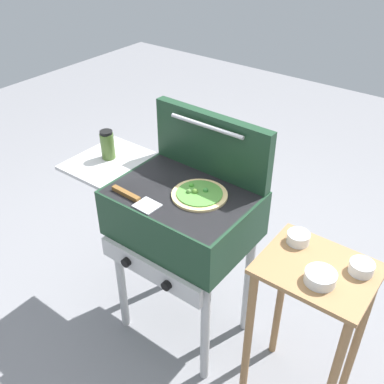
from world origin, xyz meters
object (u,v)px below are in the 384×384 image
spatula (135,198)px  grill (181,217)px  topping_bowl_far (320,278)px  prep_table (309,310)px  topping_bowl_middle (298,238)px  topping_bowl_near (361,268)px  pizza_veggie (199,194)px  sauce_jar (107,145)px

spatula → grill: bearing=55.8°
topping_bowl_far → prep_table: bearing=117.0°
topping_bowl_middle → topping_bowl_near: bearing=-3.2°
grill → spatula: size_ratio=3.66×
pizza_veggie → sauce_jar: bearing=-179.9°
spatula → topping_bowl_near: (0.93, 0.25, -0.07)m
spatula → topping_bowl_far: spatula is taller
pizza_veggie → topping_bowl_middle: pizza_veggie is taller
pizza_veggie → topping_bowl_near: pizza_veggie is taller
pizza_veggie → prep_table: size_ratio=0.31×
sauce_jar → topping_bowl_far: bearing=-4.1°
prep_table → topping_bowl_middle: (-0.13, 0.09, 0.26)m
grill → prep_table: grill is taller
topping_bowl_middle → prep_table: bearing=-34.2°
sauce_jar → spatula: sauce_jar is taller
spatula → topping_bowl_middle: bearing=21.9°
grill → topping_bowl_near: grill is taller
topping_bowl_far → sauce_jar: bearing=175.9°
grill → pizza_veggie: pizza_veggie is taller
topping_bowl_near → spatula: bearing=-164.9°
spatula → pizza_veggie: bearing=43.2°
topping_bowl_far → topping_bowl_middle: same height
grill → pizza_veggie: bearing=14.1°
grill → sauce_jar: bearing=177.4°
grill → sauce_jar: 0.52m
topping_bowl_middle → grill: bearing=-170.3°
grill → sauce_jar: size_ratio=6.47×
pizza_veggie → topping_bowl_near: bearing=4.4°
spatula → topping_bowl_far: (0.83, 0.11, -0.07)m
grill → topping_bowl_far: grill is taller
topping_bowl_middle → pizza_veggie: bearing=-171.2°
prep_table → topping_bowl_middle: bearing=145.8°
sauce_jar → topping_bowl_middle: bearing=4.0°
grill → pizza_veggie: 0.18m
grill → prep_table: 0.70m
prep_table → topping_bowl_near: topping_bowl_near is taller
topping_bowl_near → sauce_jar: bearing=-177.5°
topping_bowl_middle → spatula: bearing=-158.1°
grill → spatula: bearing=-124.2°
topping_bowl_near → topping_bowl_middle: size_ratio=1.00×
spatula → topping_bowl_near: spatula is taller
prep_table → grill: bearing=-179.6°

